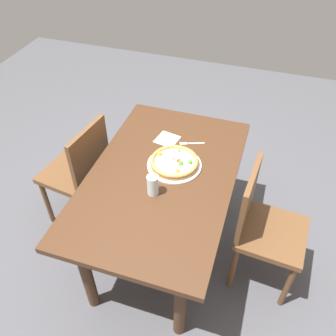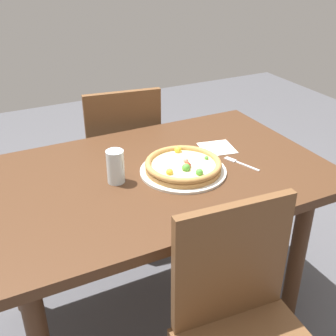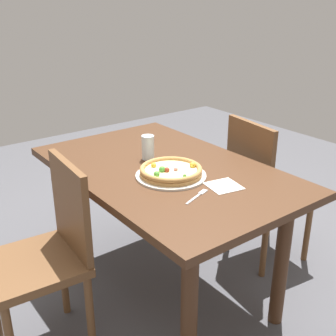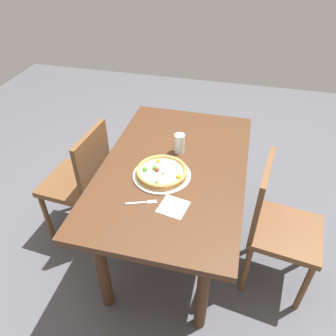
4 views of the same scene
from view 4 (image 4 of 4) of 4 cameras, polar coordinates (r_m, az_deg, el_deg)
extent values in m
plane|color=#4C4C51|center=(2.48, 0.85, -13.09)|extent=(6.00, 6.00, 0.00)
cube|color=#472B19|center=(1.97, 1.04, -0.05)|extent=(1.37, 0.86, 0.04)
cylinder|color=#472B19|center=(2.67, -2.45, 1.76)|extent=(0.07, 0.07, 0.69)
cylinder|color=#472B19|center=(1.96, -11.49, -17.04)|extent=(0.07, 0.07, 0.69)
cylinder|color=#472B19|center=(2.59, 9.88, -0.07)|extent=(0.07, 0.07, 0.69)
cylinder|color=#472B19|center=(1.86, 6.14, -20.78)|extent=(0.07, 0.07, 0.69)
cylinder|color=brown|center=(2.51, -20.52, -8.13)|extent=(0.04, 0.04, 0.43)
cylinder|color=brown|center=(2.69, -16.49, -3.28)|extent=(0.04, 0.04, 0.43)
cylinder|color=brown|center=(2.34, -13.71, -10.34)|extent=(0.04, 0.04, 0.43)
cylinder|color=brown|center=(2.54, -10.01, -4.97)|extent=(0.04, 0.04, 0.43)
cube|color=brown|center=(2.36, -16.15, -2.49)|extent=(0.43, 0.43, 0.04)
cube|color=brown|center=(2.13, -13.01, 1.13)|extent=(0.38, 0.06, 0.42)
cylinder|color=brown|center=(2.38, 23.33, -12.22)|extent=(0.04, 0.04, 0.43)
cylinder|color=brown|center=(2.16, 22.82, -18.86)|extent=(0.04, 0.04, 0.43)
cylinder|color=brown|center=(2.35, 15.16, -10.40)|extent=(0.04, 0.04, 0.43)
cylinder|color=brown|center=(2.14, 13.54, -16.90)|extent=(0.04, 0.04, 0.43)
cube|color=brown|center=(2.07, 20.08, -10.48)|extent=(0.45, 0.45, 0.04)
cube|color=brown|center=(1.91, 16.14, -4.64)|extent=(0.38, 0.08, 0.42)
cylinder|color=silver|center=(1.88, -1.09, -1.25)|extent=(0.34, 0.34, 0.01)
cylinder|color=#B78447|center=(1.87, -1.10, -0.92)|extent=(0.29, 0.29, 0.02)
cylinder|color=beige|center=(1.86, -1.10, -0.63)|extent=(0.26, 0.26, 0.01)
torus|color=#B78447|center=(1.86, -1.10, -0.46)|extent=(0.30, 0.30, 0.02)
sphere|color=#E58C7F|center=(1.84, -0.81, -0.84)|extent=(0.02, 0.02, 0.02)
sphere|color=gold|center=(1.81, 1.92, -1.48)|extent=(0.03, 0.03, 0.03)
sphere|color=gold|center=(1.93, -1.72, 1.28)|extent=(0.03, 0.03, 0.03)
sphere|color=maroon|center=(1.86, -1.95, -0.32)|extent=(0.03, 0.03, 0.03)
sphere|color=#4C9E38|center=(1.87, -2.29, 0.08)|extent=(0.03, 0.03, 0.03)
sphere|color=#4C9E38|center=(1.87, -4.06, -0.23)|extent=(0.03, 0.03, 0.03)
sphere|color=#4C9E38|center=(1.78, -1.96, -2.47)|extent=(0.02, 0.02, 0.02)
cube|color=silver|center=(1.72, -5.65, -6.14)|extent=(0.05, 0.11, 0.00)
cube|color=silver|center=(1.72, -2.81, -5.96)|extent=(0.04, 0.05, 0.00)
cylinder|color=silver|center=(2.04, 2.01, 4.34)|extent=(0.07, 0.07, 0.13)
cube|color=white|center=(1.69, 0.94, -6.86)|extent=(0.16, 0.16, 0.00)
camera|label=1|loc=(3.08, -2.93, 43.68)|focal=38.05mm
camera|label=2|loc=(2.70, -27.19, 26.29)|focal=45.60mm
camera|label=3|loc=(1.57, -72.42, -4.95)|focal=45.59mm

